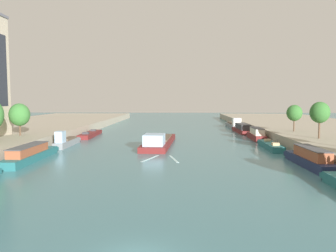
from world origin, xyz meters
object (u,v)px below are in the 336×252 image
(moored_boat_left_midway, at_px, (90,134))
(tree_left_past_mid, at_px, (19,115))
(barge_midriver, at_px, (159,141))
(moored_boat_right_end, at_px, (256,134))
(moored_boat_left_upstream, at_px, (31,154))
(moored_boat_left_far, at_px, (66,141))
(tree_right_midway, at_px, (294,113))
(tree_right_past_mid, at_px, (320,113))
(moored_boat_right_downstream, at_px, (310,158))
(moored_boat_right_far, at_px, (242,129))
(moored_boat_right_gap_after, at_px, (234,125))
(moored_boat_right_upstream, at_px, (270,146))

(moored_boat_left_midway, distance_m, tree_left_past_mid, 20.77)
(barge_midriver, distance_m, moored_boat_right_end, 23.74)
(barge_midriver, relative_size, moored_boat_right_end, 2.00)
(moored_boat_left_upstream, bearing_deg, moored_boat_left_far, 89.40)
(moored_boat_left_upstream, bearing_deg, tree_right_midway, 26.84)
(moored_boat_left_midway, bearing_deg, tree_right_past_mid, -24.22)
(moored_boat_right_downstream, bearing_deg, tree_right_midway, 75.49)
(moored_boat_left_upstream, bearing_deg, tree_left_past_mid, 121.07)
(moored_boat_right_far, relative_size, tree_left_past_mid, 2.44)
(barge_midriver, relative_size, moored_boat_right_far, 1.59)
(barge_midriver, bearing_deg, tree_right_past_mid, -10.97)
(barge_midriver, distance_m, moored_boat_right_far, 32.86)
(moored_boat_right_gap_after, bearing_deg, moored_boat_right_upstream, -90.81)
(moored_boat_right_far, bearing_deg, moored_boat_right_downstream, -89.11)
(tree_left_past_mid, xyz_separation_m, tree_right_midway, (54.62, 9.80, -0.00))
(moored_boat_right_upstream, bearing_deg, moored_boat_right_end, 87.43)
(moored_boat_right_far, bearing_deg, moored_boat_right_upstream, -90.41)
(moored_boat_right_end, bearing_deg, barge_midriver, -154.11)
(barge_midriver, bearing_deg, tree_left_past_mid, -173.78)
(barge_midriver, relative_size, tree_left_past_mid, 3.87)
(moored_boat_right_end, xyz_separation_m, moored_boat_right_gap_after, (0.01, 30.72, -0.15))
(moored_boat_left_midway, xyz_separation_m, tree_right_midway, (46.17, -8.33, 5.60))
(moored_boat_right_downstream, relative_size, tree_left_past_mid, 2.22)
(moored_boat_left_midway, bearing_deg, moored_boat_left_upstream, -90.38)
(barge_midriver, relative_size, tree_right_midway, 4.16)
(moored_boat_right_upstream, xyz_separation_m, moored_boat_right_end, (0.61, 13.68, 0.55))
(moored_boat_right_downstream, height_order, moored_boat_right_upstream, moored_boat_right_downstream)
(moored_boat_right_upstream, height_order, tree_right_past_mid, tree_right_past_mid)
(barge_midriver, height_order, moored_boat_left_far, moored_boat_left_far)
(tree_right_past_mid, relative_size, tree_right_midway, 1.13)
(barge_midriver, xyz_separation_m, tree_left_past_mid, (-26.16, -2.85, 5.26))
(moored_boat_left_far, xyz_separation_m, moored_boat_right_upstream, (38.51, -1.70, -0.38))
(moored_boat_right_far, xyz_separation_m, tree_left_past_mid, (-47.10, -28.17, 5.09))
(moored_boat_left_far, bearing_deg, tree_left_past_mid, -171.63)
(moored_boat_left_upstream, height_order, moored_boat_right_upstream, moored_boat_left_upstream)
(moored_boat_left_far, distance_m, tree_left_past_mid, 9.94)
(moored_boat_right_upstream, distance_m, moored_boat_right_end, 13.70)
(moored_boat_right_downstream, xyz_separation_m, moored_boat_right_gap_after, (-0.27, 60.48, -0.14))
(moored_boat_right_gap_after, distance_m, tree_right_midway, 35.25)
(moored_boat_right_upstream, bearing_deg, moored_boat_right_gap_after, 89.19)
(moored_boat_right_end, bearing_deg, moored_boat_right_upstream, -92.57)
(barge_midriver, xyz_separation_m, moored_boat_right_gap_after, (21.36, 41.09, 0.12))
(tree_left_past_mid, bearing_deg, tree_right_past_mid, -2.81)
(moored_boat_left_midway, distance_m, tree_right_past_mid, 51.09)
(moored_boat_left_midway, height_order, moored_boat_right_upstream, moored_boat_right_upstream)
(moored_boat_right_end, xyz_separation_m, moored_boat_right_far, (-0.41, 14.96, -0.10))
(moored_boat_right_downstream, height_order, tree_right_midway, tree_right_midway)
(moored_boat_left_midway, bearing_deg, moored_boat_right_far, 14.56)
(moored_boat_left_far, xyz_separation_m, tree_right_midway, (46.22, 8.56, 5.17))
(moored_boat_right_upstream, relative_size, moored_boat_right_end, 1.03)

